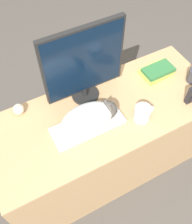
{
  "coord_description": "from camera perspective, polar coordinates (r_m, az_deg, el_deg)",
  "views": [
    {
      "loc": [
        -0.5,
        -0.5,
        2.09
      ],
      "look_at": [
        -0.07,
        0.29,
        0.84
      ],
      "focal_mm": 42.0,
      "sensor_mm": 36.0,
      "label": 1
    }
  ],
  "objects": [
    {
      "name": "ground_plane",
      "position": [
        2.21,
        5.52,
        -17.74
      ],
      "size": [
        12.0,
        12.0,
        0.0
      ],
      "primitive_type": "plane",
      "color": "#4C4742"
    },
    {
      "name": "coffee_mug",
      "position": [
        1.58,
        10.12,
        -0.27
      ],
      "size": [
        0.13,
        0.1,
        0.1
      ],
      "color": "silver",
      "rests_on": "desk"
    },
    {
      "name": "phone",
      "position": [
        1.72,
        20.09,
        3.51
      ],
      "size": [
        0.06,
        0.03,
        0.13
      ],
      "color": "black",
      "rests_on": "desk"
    },
    {
      "name": "monitor",
      "position": [
        1.5,
        -2.66,
        10.42
      ],
      "size": [
        0.49,
        0.18,
        0.52
      ],
      "color": "black",
      "rests_on": "desk"
    },
    {
      "name": "book_stack",
      "position": [
        1.86,
        13.14,
        8.66
      ],
      "size": [
        0.22,
        0.16,
        0.06
      ],
      "color": "#CCC14C",
      "rests_on": "desk"
    },
    {
      "name": "keyboard",
      "position": [
        1.55,
        -1.81,
        -2.95
      ],
      "size": [
        0.44,
        0.17,
        0.02
      ],
      "color": "silver",
      "rests_on": "desk"
    },
    {
      "name": "desk",
      "position": [
        1.95,
        1.74,
        -6.66
      ],
      "size": [
        1.49,
        0.61,
        0.78
      ],
      "color": "tan",
      "rests_on": "ground_plane"
    },
    {
      "name": "baseball",
      "position": [
        1.66,
        -16.49,
        0.6
      ],
      "size": [
        0.07,
        0.07,
        0.07
      ],
      "color": "beige",
      "rests_on": "desk"
    },
    {
      "name": "cat",
      "position": [
        1.49,
        -1.16,
        -1.01
      ],
      "size": [
        0.34,
        0.19,
        0.13
      ],
      "color": "white",
      "rests_on": "keyboard"
    }
  ]
}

